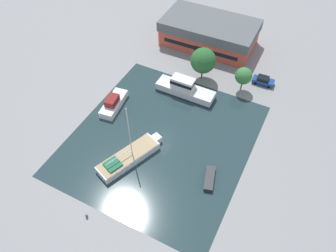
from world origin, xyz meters
The scene contains 11 objects.
ground_plane centered at (0.00, 0.00, 0.00)m, with size 440.00×440.00×0.00m, color gray.
water_canal centered at (0.00, 0.00, 0.00)m, with size 29.04×31.75×0.01m, color #23383D.
warehouse_building centered at (-3.64, 29.52, 2.90)m, with size 20.59×11.59×5.72m.
quay_tree_near_building centered at (7.97, 18.01, 3.57)m, with size 3.25×3.25×5.20m.
quay_tree_by_water centered at (-0.21, 17.68, 4.49)m, with size 4.98×4.98×6.99m.
parked_car centered at (11.26, 21.82, 0.82)m, with size 4.31×2.04×1.62m.
sailboat_moored centered at (-2.68, -6.10, 0.73)m, with size 6.88×11.85×11.41m.
motor_cruiser centered at (-1.37, 12.04, 1.31)m, with size 11.53×3.25×3.64m.
small_dinghy centered at (10.35, -3.81, 0.37)m, with size 2.52×4.58×0.72m.
cabin_boat centered at (-11.56, 2.83, 0.93)m, with size 3.55×7.53×2.54m.
mooring_bollard centered at (-2.80, -17.47, 0.36)m, with size 0.34×0.34×0.68m.
Camera 1 is at (17.00, -30.82, 43.59)m, focal length 35.00 mm.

